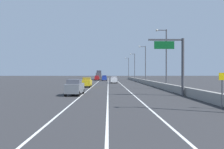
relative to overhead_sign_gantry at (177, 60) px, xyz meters
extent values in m
plane|color=#2D2D30|center=(-7.02, 41.04, -4.73)|extent=(320.00, 320.00, 0.00)
cube|color=silver|center=(-12.52, 32.04, -4.73)|extent=(0.16, 130.00, 0.00)
cube|color=silver|center=(-9.02, 32.04, -4.73)|extent=(0.16, 130.00, 0.00)
cube|color=silver|center=(-5.52, 32.04, -4.73)|extent=(0.16, 130.00, 0.00)
cube|color=gray|center=(1.34, 17.04, -4.18)|extent=(0.60, 120.00, 1.10)
cylinder|color=#47474C|center=(0.74, 0.02, -0.98)|extent=(0.36, 0.36, 7.50)
cube|color=#47474C|center=(-1.51, 0.02, 2.57)|extent=(4.50, 0.20, 0.20)
cube|color=#0C5923|center=(-1.73, -0.10, 1.87)|extent=(2.60, 0.10, 1.00)
cylinder|color=#4C4C51|center=(0.44, -9.61, -3.53)|extent=(0.10, 0.10, 2.40)
cube|color=yellow|center=(0.44, -9.65, -2.03)|extent=(0.60, 0.04, 0.60)
cylinder|color=#4C4C51|center=(1.89, 11.48, 0.84)|extent=(0.24, 0.24, 11.14)
cube|color=#4C4C51|center=(0.99, 11.48, 6.26)|extent=(1.80, 0.12, 0.12)
sphere|color=beige|center=(0.09, 11.48, 6.26)|extent=(0.44, 0.44, 0.44)
cylinder|color=#4C4C51|center=(2.30, 34.90, 0.84)|extent=(0.24, 0.24, 11.14)
cube|color=#4C4C51|center=(1.40, 34.90, 6.26)|extent=(1.80, 0.12, 0.12)
sphere|color=beige|center=(0.50, 34.90, 6.26)|extent=(0.44, 0.44, 0.44)
cylinder|color=#4C4C51|center=(2.06, 58.31, 0.84)|extent=(0.24, 0.24, 11.14)
cube|color=#4C4C51|center=(1.16, 58.31, 6.26)|extent=(1.80, 0.12, 0.12)
sphere|color=beige|center=(0.26, 58.31, 6.26)|extent=(0.44, 0.44, 0.44)
cylinder|color=#4C4C51|center=(1.86, 81.73, 0.84)|extent=(0.24, 0.24, 11.14)
cube|color=#4C4C51|center=(0.96, 81.73, 6.26)|extent=(1.80, 0.12, 0.12)
sphere|color=beige|center=(0.06, 81.73, 6.26)|extent=(0.44, 0.44, 0.44)
cube|color=gold|center=(-13.51, 17.13, -3.82)|extent=(1.84, 4.31, 1.14)
cube|color=olive|center=(-13.52, 16.70, -2.95)|extent=(1.58, 1.96, 0.60)
cylinder|color=black|center=(-14.28, 18.84, -4.39)|extent=(0.23, 0.68, 0.68)
cylinder|color=black|center=(-12.68, 18.81, -4.39)|extent=(0.23, 0.68, 0.68)
cylinder|color=black|center=(-14.34, 15.46, -4.39)|extent=(0.23, 0.68, 0.68)
cylinder|color=black|center=(-12.75, 15.43, -4.39)|extent=(0.23, 0.68, 0.68)
cube|color=white|center=(-7.26, 34.19, -3.85)|extent=(1.97, 4.44, 1.07)
cube|color=#96969E|center=(-7.28, 33.75, -3.02)|extent=(1.69, 2.02, 0.60)
cylinder|color=black|center=(-8.07, 35.96, -4.39)|extent=(0.24, 0.69, 0.68)
cylinder|color=black|center=(-6.37, 35.92, -4.39)|extent=(0.24, 0.69, 0.68)
cylinder|color=black|center=(-8.16, 32.46, -4.39)|extent=(0.24, 0.69, 0.68)
cylinder|color=black|center=(-6.46, 32.42, -4.39)|extent=(0.24, 0.69, 0.68)
cube|color=slate|center=(-13.50, 1.39, -3.78)|extent=(2.04, 4.48, 1.20)
cube|color=#4D505A|center=(-13.51, 0.95, -2.88)|extent=(1.73, 2.05, 0.60)
cylinder|color=black|center=(-14.29, 3.17, -4.39)|extent=(0.25, 0.69, 0.68)
cylinder|color=black|center=(-12.57, 3.11, -4.39)|extent=(0.25, 0.69, 0.68)
cylinder|color=black|center=(-14.42, -0.33, -4.39)|extent=(0.25, 0.69, 0.68)
cylinder|color=black|center=(-12.70, -0.40, -4.39)|extent=(0.25, 0.69, 0.68)
cube|color=red|center=(-13.62, 57.31, -3.85)|extent=(1.87, 4.08, 1.07)
cube|color=maroon|center=(-13.63, 56.91, -3.02)|extent=(1.60, 1.86, 0.60)
cylinder|color=black|center=(-14.39, 58.90, -4.39)|extent=(0.24, 0.68, 0.68)
cylinder|color=black|center=(-12.78, 58.87, -4.39)|extent=(0.24, 0.68, 0.68)
cylinder|color=black|center=(-14.46, 55.76, -4.39)|extent=(0.24, 0.68, 0.68)
cylinder|color=black|center=(-12.85, 55.72, -4.39)|extent=(0.24, 0.68, 0.68)
cube|color=#1E389E|center=(-10.50, 52.76, -3.80)|extent=(1.84, 4.74, 1.17)
cube|color=navy|center=(-10.50, 52.28, -2.91)|extent=(1.61, 2.14, 0.60)
cylinder|color=black|center=(-11.32, 54.67, -4.39)|extent=(0.22, 0.68, 0.68)
cylinder|color=black|center=(-9.66, 54.67, -4.39)|extent=(0.22, 0.68, 0.68)
cylinder|color=black|center=(-11.34, 50.85, -4.39)|extent=(0.22, 0.68, 0.68)
cylinder|color=black|center=(-9.68, 50.84, -4.39)|extent=(0.22, 0.68, 0.68)
cube|color=#4C4C51|center=(-13.31, 66.15, -2.92)|extent=(2.60, 9.17, 2.62)
cube|color=#3A3A45|center=(-13.35, 68.16, -1.06)|extent=(2.15, 2.05, 1.10)
cylinder|color=black|center=(-14.51, 69.99, -4.23)|extent=(0.24, 1.00, 1.00)
cylinder|color=black|center=(-12.28, 70.04, -4.23)|extent=(0.24, 1.00, 1.00)
cylinder|color=black|center=(-14.35, 62.27, -4.23)|extent=(0.24, 1.00, 1.00)
cylinder|color=black|center=(-12.11, 62.32, -4.23)|extent=(0.24, 1.00, 1.00)
camera|label=1|loc=(-8.95, -26.11, -1.76)|focal=32.44mm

